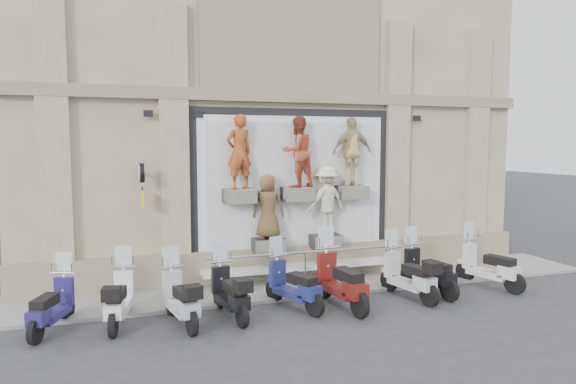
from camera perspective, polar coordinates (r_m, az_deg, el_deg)
name	(u,v)px	position (r m, az deg, el deg)	size (l,w,h in m)	color
ground	(337,312)	(11.47, 5.50, -13.08)	(90.00, 90.00, 0.00)	#303032
sidewalk	(304,285)	(13.32, 1.77, -10.24)	(16.00, 2.20, 0.08)	gray
building	(254,73)	(17.66, -3.83, 13.10)	(14.00, 8.60, 12.00)	#C3B38E
shop_vitrine	(300,188)	(13.51, 1.32, 0.49)	(5.60, 0.95, 4.30)	black
guard_rail	(305,269)	(13.12, 1.93, -8.57)	(5.06, 0.10, 0.93)	#9EA0A5
clock_sign_bracket	(142,179)	(12.44, -15.91, 1.37)	(0.10, 0.80, 1.02)	black
scooter_a	(51,295)	(11.08, -24.80, -10.36)	(0.52, 1.77, 1.44)	#1D1750
scooter_b	(119,289)	(10.95, -18.28, -10.16)	(0.54, 1.84, 1.49)	white
scooter_c	(180,288)	(10.65, -11.88, -10.41)	(0.54, 1.85, 1.50)	#AAAFB8
scooter_d	(230,282)	(10.93, -6.50, -9.93)	(0.54, 1.85, 1.50)	black
scooter_e	(294,275)	(11.40, 0.63, -9.16)	(0.55, 1.88, 1.53)	navy
scooter_f	(341,269)	(11.52, 5.90, -8.55)	(0.62, 2.11, 1.72)	#58120F
scooter_g	(408,266)	(12.45, 13.24, -8.01)	(0.56, 1.91, 1.55)	#AFB1B6
scooter_h	(429,262)	(12.95, 15.35, -7.51)	(0.56, 1.93, 1.57)	black
scooter_i	(490,257)	(13.98, 21.49, -6.69)	(0.57, 1.96, 1.59)	silver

